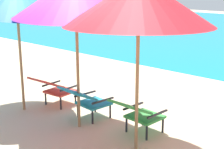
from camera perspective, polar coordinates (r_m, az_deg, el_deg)
ground_plane at (r=9.50m, az=14.37°, el=-0.23°), size 40.00×40.00×0.00m
lounge_chair_left at (r=6.95m, az=-9.67°, el=-2.14°), size 0.60×0.91×0.68m
lounge_chair_center at (r=6.21m, az=-4.31°, el=-4.08°), size 0.62×0.92×0.68m
lounge_chair_right at (r=5.60m, az=4.37°, el=-6.30°), size 0.58×0.90×0.68m
beach_umbrella_right at (r=4.74m, az=4.48°, el=11.99°), size 2.97×2.97×2.55m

